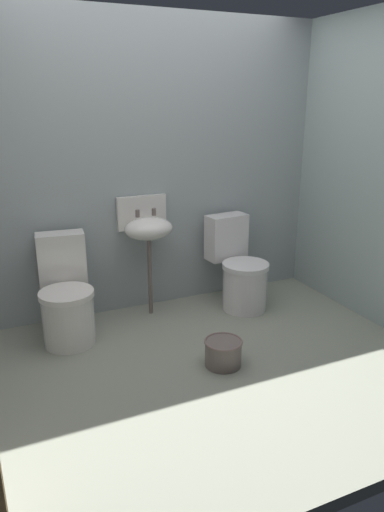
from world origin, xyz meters
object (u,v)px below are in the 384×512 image
at_px(sink, 147,227).
at_px(bucket, 223,352).
at_px(toilet_left, 66,299).
at_px(toilet_right, 239,271).

xyz_separation_m(sink, bucket, (0.18, -1.02, -0.66)).
distance_m(toilet_left, toilet_right, 1.49).
bearing_deg(bucket, sink, 99.75).
xyz_separation_m(toilet_right, bucket, (-0.59, -0.83, -0.22)).
xyz_separation_m(toilet_right, sink, (-0.77, 0.19, 0.43)).
height_order(sink, bucket, sink).
bearing_deg(toilet_right, bucket, 48.62).
distance_m(toilet_left, sink, 0.86).
bearing_deg(bucket, toilet_right, 54.71).
distance_m(toilet_right, bucket, 1.05).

